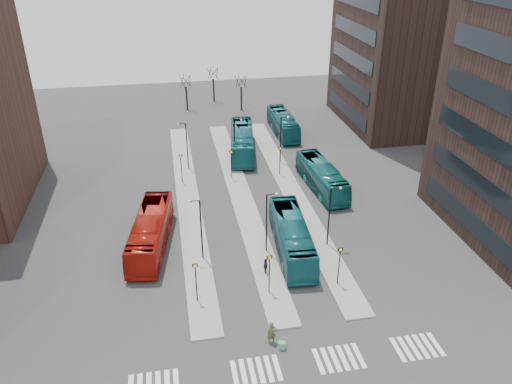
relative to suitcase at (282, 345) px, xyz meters
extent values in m
cube|color=gray|center=(-5.22, 24.33, -0.23)|extent=(2.50, 45.00, 0.15)
cube|color=gray|center=(0.78, 24.33, -0.23)|extent=(2.50, 45.00, 0.15)
cube|color=gray|center=(6.78, 24.33, -0.23)|extent=(2.50, 45.00, 0.15)
cube|color=#1B4F97|center=(0.00, 0.00, 0.00)|extent=(0.58, 0.51, 0.61)
imported|color=#A5160C|center=(-9.25, 15.34, 1.36)|extent=(4.67, 12.25, 3.33)
imported|color=#135762|center=(3.75, 12.07, 1.33)|extent=(3.61, 11.91, 3.27)
imported|color=#15606B|center=(2.94, 36.14, 1.45)|extent=(4.79, 12.88, 3.50)
imported|color=#125A5C|center=(10.39, 23.98, 1.26)|extent=(3.43, 11.43, 3.14)
imported|color=#12545A|center=(10.13, 42.44, 1.25)|extent=(2.66, 11.18, 3.11)
imported|color=#46492C|center=(-0.61, 0.74, 0.63)|extent=(0.70, 0.48, 1.87)
imported|color=black|center=(-9.95, 10.26, 0.59)|extent=(0.99, 0.84, 1.79)
imported|color=black|center=(0.63, 8.98, 0.49)|extent=(0.50, 0.97, 1.59)
imported|color=black|center=(3.40, 12.74, 0.54)|extent=(1.20, 1.22, 1.68)
cube|color=silver|center=(-8.32, -1.67, -0.30)|extent=(0.35, 2.40, 0.01)
cube|color=silver|center=(-7.72, -1.67, -0.30)|extent=(0.35, 2.40, 0.01)
cube|color=silver|center=(-3.72, -1.67, -0.30)|extent=(0.35, 2.40, 0.01)
cube|color=silver|center=(-3.12, -1.67, -0.30)|extent=(0.35, 2.40, 0.01)
cube|color=silver|center=(-2.52, -1.67, -0.30)|extent=(0.35, 2.40, 0.01)
cube|color=silver|center=(-1.92, -1.67, -0.30)|extent=(0.35, 2.40, 0.01)
cube|color=silver|center=(-1.32, -1.67, -0.30)|extent=(0.35, 2.40, 0.01)
cube|color=silver|center=(-0.72, -1.67, -0.30)|extent=(0.35, 2.40, 0.01)
cube|color=silver|center=(2.28, -1.67, -0.30)|extent=(0.35, 2.40, 0.01)
cube|color=silver|center=(2.88, -1.67, -0.30)|extent=(0.35, 2.40, 0.01)
cube|color=silver|center=(3.48, -1.67, -0.30)|extent=(0.35, 2.40, 0.01)
cube|color=silver|center=(4.08, -1.67, -0.30)|extent=(0.35, 2.40, 0.01)
cube|color=silver|center=(4.68, -1.67, -0.30)|extent=(0.35, 2.40, 0.01)
cube|color=silver|center=(5.28, -1.67, -0.30)|extent=(0.35, 2.40, 0.01)
cube|color=silver|center=(8.28, -1.67, -0.30)|extent=(0.35, 2.40, 0.01)
cube|color=silver|center=(8.88, -1.67, -0.30)|extent=(0.35, 2.40, 0.01)
cube|color=silver|center=(9.48, -1.67, -0.30)|extent=(0.35, 2.40, 0.01)
cube|color=silver|center=(10.08, -1.67, -0.30)|extent=(0.35, 2.40, 0.01)
cube|color=silver|center=(10.68, -1.67, -0.30)|extent=(0.35, 2.40, 0.01)
cube|color=silver|center=(11.28, -1.67, -0.30)|extent=(0.35, 2.40, 0.01)
cube|color=black|center=(20.72, 10.33, 2.20)|extent=(0.12, 16.00, 2.00)
cube|color=black|center=(20.72, 10.33, 6.20)|extent=(0.12, 16.00, 2.00)
cube|color=black|center=(20.72, 10.33, 10.20)|extent=(0.12, 16.00, 2.00)
cube|color=black|center=(20.72, 10.33, 14.20)|extent=(0.12, 16.00, 2.00)
cube|color=black|center=(20.72, 10.33, 18.20)|extent=(0.12, 16.00, 2.00)
cube|color=black|center=(30.78, 44.33, 14.70)|extent=(20.00, 20.00, 30.00)
cube|color=black|center=(20.72, 44.33, 2.20)|extent=(0.12, 16.00, 2.00)
cube|color=black|center=(20.72, 44.33, 6.20)|extent=(0.12, 16.00, 2.00)
cube|color=black|center=(20.72, 44.33, 10.20)|extent=(0.12, 16.00, 2.00)
cube|color=black|center=(20.72, 44.33, 14.20)|extent=(0.12, 16.00, 2.00)
cylinder|color=black|center=(-5.62, 6.33, 1.60)|extent=(0.10, 0.10, 3.50)
cube|color=black|center=(-5.62, 6.33, 3.35)|extent=(0.45, 0.10, 0.30)
cube|color=yellow|center=(-5.62, 6.27, 3.35)|extent=(0.20, 0.02, 0.20)
cylinder|color=black|center=(-5.62, 28.33, 1.60)|extent=(0.10, 0.10, 3.50)
cube|color=black|center=(-5.62, 28.33, 3.35)|extent=(0.45, 0.10, 0.30)
cube|color=yellow|center=(-5.62, 28.27, 3.35)|extent=(0.20, 0.02, 0.20)
cylinder|color=black|center=(0.38, 6.33, 1.60)|extent=(0.10, 0.10, 3.50)
cube|color=black|center=(0.38, 6.33, 3.35)|extent=(0.45, 0.10, 0.30)
cube|color=yellow|center=(0.38, 6.27, 3.35)|extent=(0.20, 0.02, 0.20)
cylinder|color=black|center=(0.38, 28.33, 1.60)|extent=(0.10, 0.10, 3.50)
cube|color=black|center=(0.38, 28.33, 3.35)|extent=(0.45, 0.10, 0.30)
cube|color=yellow|center=(0.38, 28.27, 3.35)|extent=(0.20, 0.02, 0.20)
cylinder|color=black|center=(6.38, 6.33, 1.60)|extent=(0.10, 0.10, 3.50)
cube|color=black|center=(6.38, 6.33, 3.35)|extent=(0.45, 0.10, 0.30)
cube|color=yellow|center=(6.38, 6.27, 3.35)|extent=(0.20, 0.02, 0.20)
cylinder|color=black|center=(6.38, 28.33, 1.60)|extent=(0.10, 0.10, 3.50)
cube|color=black|center=(6.38, 28.33, 3.35)|extent=(0.45, 0.10, 0.30)
cube|color=yellow|center=(6.38, 28.27, 3.35)|extent=(0.20, 0.02, 0.20)
cylinder|color=black|center=(-4.62, 12.33, 2.85)|extent=(0.14, 0.14, 6.00)
cylinder|color=black|center=(-5.07, 12.33, 5.85)|extent=(0.90, 0.08, 0.08)
sphere|color=silver|center=(-5.52, 12.33, 5.85)|extent=(0.24, 0.24, 0.24)
cylinder|color=black|center=(-4.62, 32.33, 2.85)|extent=(0.14, 0.14, 6.00)
cylinder|color=black|center=(-5.07, 32.33, 5.85)|extent=(0.90, 0.08, 0.08)
sphere|color=silver|center=(-5.52, 32.33, 5.85)|extent=(0.24, 0.24, 0.24)
cylinder|color=black|center=(1.38, 12.33, 2.85)|extent=(0.14, 0.14, 6.00)
cylinder|color=black|center=(1.83, 12.33, 5.85)|extent=(0.90, 0.08, 0.08)
sphere|color=silver|center=(2.28, 12.33, 5.85)|extent=(0.24, 0.24, 0.24)
cylinder|color=black|center=(1.38, 32.33, 2.85)|extent=(0.14, 0.14, 6.00)
cylinder|color=black|center=(1.83, 32.33, 5.85)|extent=(0.90, 0.08, 0.08)
sphere|color=silver|center=(2.28, 32.33, 5.85)|extent=(0.24, 0.24, 0.24)
cylinder|color=black|center=(7.38, 12.33, 2.85)|extent=(0.14, 0.14, 6.00)
cylinder|color=black|center=(7.83, 12.33, 5.85)|extent=(0.90, 0.08, 0.08)
sphere|color=silver|center=(8.28, 12.33, 5.85)|extent=(0.24, 0.24, 0.24)
cylinder|color=black|center=(7.38, 32.33, 2.85)|extent=(0.14, 0.14, 6.00)
cylinder|color=black|center=(7.83, 32.33, 5.85)|extent=(0.90, 0.08, 0.08)
sphere|color=silver|center=(8.28, 32.33, 5.85)|extent=(0.24, 0.24, 0.24)
cylinder|color=black|center=(-3.22, 56.33, 1.70)|extent=(0.30, 0.30, 4.00)
cylinder|color=black|center=(-2.52, 56.33, 4.60)|extent=(0.10, 1.56, 1.95)
cylinder|color=black|center=(-3.01, 56.99, 4.60)|extent=(1.48, 0.59, 1.97)
cylinder|color=black|center=(-3.79, 56.74, 4.60)|extent=(0.90, 1.31, 1.99)
cylinder|color=black|center=(-3.79, 55.92, 4.60)|extent=(0.89, 1.31, 1.99)
cylinder|color=black|center=(-3.01, 55.66, 4.60)|extent=(1.48, 0.58, 1.97)
cylinder|color=black|center=(1.78, 60.33, 1.70)|extent=(0.30, 0.30, 4.00)
cylinder|color=black|center=(2.48, 60.33, 4.60)|extent=(0.10, 1.56, 1.95)
cylinder|color=black|center=(1.99, 60.99, 4.60)|extent=(1.48, 0.59, 1.97)
cylinder|color=black|center=(1.21, 60.74, 4.60)|extent=(0.90, 1.31, 1.99)
cylinder|color=black|center=(1.21, 59.92, 4.60)|extent=(0.89, 1.31, 1.99)
cylinder|color=black|center=(1.99, 59.66, 4.60)|extent=(1.48, 0.58, 1.97)
cylinder|color=black|center=(5.78, 54.33, 1.70)|extent=(0.30, 0.30, 4.00)
cylinder|color=black|center=(6.48, 54.33, 4.60)|extent=(0.10, 1.56, 1.95)
cylinder|color=black|center=(5.99, 54.99, 4.60)|extent=(1.48, 0.59, 1.97)
cylinder|color=black|center=(5.21, 54.74, 4.60)|extent=(0.90, 1.31, 1.99)
cylinder|color=black|center=(5.21, 53.92, 4.60)|extent=(0.89, 1.31, 1.99)
cylinder|color=black|center=(5.99, 53.66, 4.60)|extent=(1.48, 0.58, 1.97)
camera|label=1|loc=(-6.81, -26.07, 26.68)|focal=35.00mm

